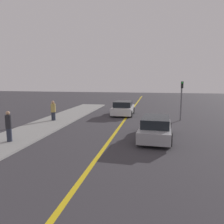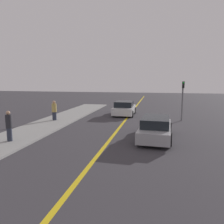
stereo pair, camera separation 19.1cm
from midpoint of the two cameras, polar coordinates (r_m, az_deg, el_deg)
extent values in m
cube|color=gold|center=(16.05, 2.43, -3.92)|extent=(0.20, 60.00, 0.01)
cube|color=gray|center=(15.55, -19.80, -4.65)|extent=(3.08, 30.80, 0.11)
cube|color=#9E9EA3|center=(13.17, 11.67, -4.65)|extent=(1.96, 4.63, 0.61)
cube|color=black|center=(12.83, 11.74, -2.45)|extent=(1.65, 2.58, 0.51)
cylinder|color=black|center=(14.63, 8.74, -3.82)|extent=(0.26, 0.72, 0.71)
cylinder|color=black|center=(14.56, 15.18, -4.09)|extent=(0.26, 0.72, 0.71)
cylinder|color=black|center=(11.91, 7.31, -6.66)|extent=(0.26, 0.72, 0.71)
cylinder|color=black|center=(11.83, 15.27, -7.01)|extent=(0.26, 0.72, 0.71)
cube|color=silver|center=(21.40, 3.50, 0.58)|extent=(1.89, 3.83, 0.66)
cube|color=black|center=(21.14, 3.44, 2.10)|extent=(1.66, 2.11, 0.53)
cylinder|color=black|center=(22.72, 1.68, 0.57)|extent=(0.22, 0.62, 0.62)
cylinder|color=black|center=(22.49, 6.15, 0.44)|extent=(0.22, 0.62, 0.62)
cylinder|color=black|center=(20.41, 0.57, -0.34)|extent=(0.22, 0.62, 0.62)
cylinder|color=black|center=(20.16, 5.53, -0.49)|extent=(0.22, 0.62, 0.62)
cylinder|color=#282D3D|center=(13.22, -24.82, -5.34)|extent=(0.28, 0.28, 0.73)
cylinder|color=#232328|center=(13.08, -25.02, -2.24)|extent=(0.33, 0.33, 0.73)
sphere|color=tan|center=(13.00, -25.15, -0.20)|extent=(0.21, 0.21, 0.21)
cylinder|color=#282D3D|center=(18.69, -14.52, -1.01)|extent=(0.33, 0.33, 0.68)
cylinder|color=tan|center=(18.60, -14.60, 1.05)|extent=(0.39, 0.39, 0.68)
sphere|color=tan|center=(18.54, -14.65, 2.49)|extent=(0.25, 0.25, 0.25)
cylinder|color=slate|center=(19.20, 18.16, 2.68)|extent=(0.12, 0.12, 3.29)
cube|color=black|center=(18.93, 18.41, 6.75)|extent=(0.18, 0.18, 0.55)
sphere|color=green|center=(18.84, 18.46, 7.24)|extent=(0.14, 0.14, 0.14)
camera|label=1|loc=(0.10, -89.59, 0.06)|focal=35.00mm
camera|label=2|loc=(0.10, 90.41, -0.06)|focal=35.00mm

